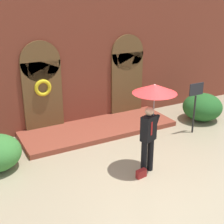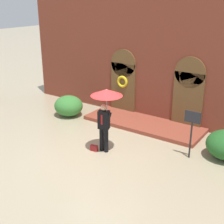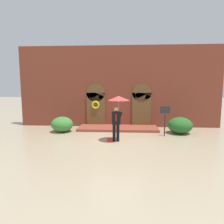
% 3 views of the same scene
% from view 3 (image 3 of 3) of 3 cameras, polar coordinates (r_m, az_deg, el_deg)
% --- Properties ---
extents(ground_plane, '(80.00, 80.00, 0.00)m').
position_cam_3_polar(ground_plane, '(10.36, 1.13, -8.62)').
color(ground_plane, tan).
extents(building_facade, '(14.00, 2.30, 5.60)m').
position_cam_3_polar(building_facade, '(14.11, 1.91, 6.70)').
color(building_facade, brown).
rests_on(building_facade, ground).
extents(person_with_umbrella, '(1.10, 1.10, 2.36)m').
position_cam_3_polar(person_with_umbrella, '(10.16, 1.72, 2.05)').
color(person_with_umbrella, black).
rests_on(person_with_umbrella, ground).
extents(handbag, '(0.29, 0.16, 0.22)m').
position_cam_3_polar(handbag, '(10.31, -0.62, -8.06)').
color(handbag, maroon).
rests_on(handbag, ground).
extents(sign_post, '(0.56, 0.06, 1.72)m').
position_cam_3_polar(sign_post, '(11.75, 14.90, -1.14)').
color(sign_post, black).
rests_on(sign_post, ground).
extents(shrub_left, '(1.36, 1.29, 0.95)m').
position_cam_3_polar(shrub_left, '(12.92, -14.06, -3.43)').
color(shrub_left, '#387A33').
rests_on(shrub_left, ground).
extents(shrub_right, '(1.45, 1.40, 1.00)m').
position_cam_3_polar(shrub_right, '(12.79, 18.88, -3.63)').
color(shrub_right, '#235B23').
rests_on(shrub_right, ground).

